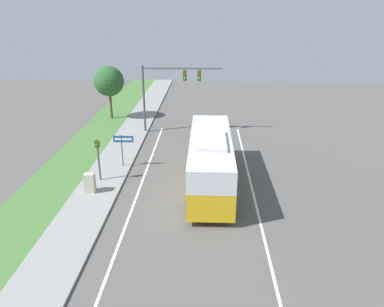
% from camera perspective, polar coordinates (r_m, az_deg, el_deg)
% --- Properties ---
extents(ground_plane, '(80.00, 80.00, 0.00)m').
position_cam_1_polar(ground_plane, '(22.03, 0.40, -8.03)').
color(ground_plane, '#565451').
extents(sidewalk, '(2.80, 80.00, 0.12)m').
position_cam_1_polar(sidewalk, '(23.02, -15.35, -7.32)').
color(sidewalk, gray).
rests_on(sidewalk, ground_plane).
extents(grass_verge, '(3.60, 80.00, 0.10)m').
position_cam_1_polar(grass_verge, '(24.16, -22.66, -6.89)').
color(grass_verge, '#477538').
rests_on(grass_verge, ground_plane).
extents(lane_divider_near, '(0.14, 30.00, 0.01)m').
position_cam_1_polar(lane_divider_near, '(22.41, -8.92, -7.75)').
color(lane_divider_near, silver).
rests_on(lane_divider_near, ground_plane).
extents(lane_divider_far, '(0.14, 30.00, 0.01)m').
position_cam_1_polar(lane_divider_far, '(22.22, 9.82, -8.08)').
color(lane_divider_far, silver).
rests_on(lane_divider_far, ground_plane).
extents(bus, '(2.76, 10.41, 3.47)m').
position_cam_1_polar(bus, '(23.80, 2.82, -0.70)').
color(bus, gold).
rests_on(bus, ground_plane).
extents(signal_gantry, '(7.08, 0.41, 6.11)m').
position_cam_1_polar(signal_gantry, '(33.82, -3.68, 10.44)').
color(signal_gantry, '#4C4C51').
rests_on(signal_gantry, ground_plane).
extents(pedestrian_signal, '(0.28, 0.34, 2.87)m').
position_cam_1_polar(pedestrian_signal, '(24.97, -14.12, -0.04)').
color(pedestrian_signal, '#4C4C51').
rests_on(pedestrian_signal, ground_plane).
extents(street_sign, '(1.44, 0.08, 2.44)m').
position_cam_1_polar(street_sign, '(26.98, -10.50, 1.41)').
color(street_sign, '#4C4C51').
rests_on(street_sign, ground_plane).
extents(utility_cabinet, '(0.63, 0.48, 1.22)m').
position_cam_1_polar(utility_cabinet, '(23.94, -15.31, -4.35)').
color(utility_cabinet, '#B7B29E').
rests_on(utility_cabinet, sidewalk).
extents(roadside_tree, '(2.99, 2.99, 5.33)m').
position_cam_1_polar(roadside_tree, '(38.97, -12.54, 10.68)').
color(roadside_tree, brown).
rests_on(roadside_tree, grass_verge).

